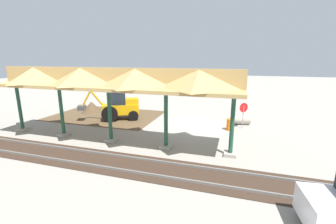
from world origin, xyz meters
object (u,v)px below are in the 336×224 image
backhoe (119,106)px  concrete_pipe (241,120)px  stop_sign (244,110)px  traffic_barrel (230,125)px

backhoe → concrete_pipe: bearing=-171.3°
stop_sign → concrete_pipe: size_ratio=1.41×
backhoe → traffic_barrel: size_ratio=5.77×
stop_sign → traffic_barrel: size_ratio=2.31×
stop_sign → backhoe: bearing=2.4°
stop_sign → backhoe: size_ratio=0.40×
stop_sign → concrete_pipe: stop_sign is taller
concrete_pipe → traffic_barrel: size_ratio=1.64×
backhoe → traffic_barrel: bearing=178.2°
traffic_barrel → backhoe: bearing=-1.8°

